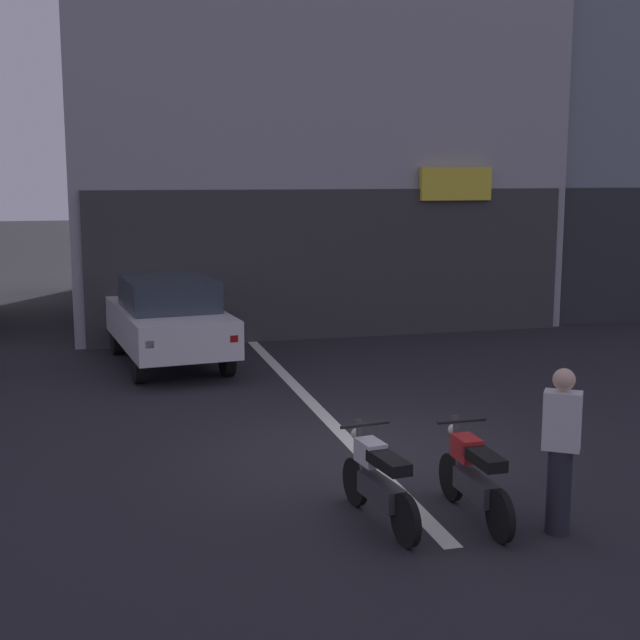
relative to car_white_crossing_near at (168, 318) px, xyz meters
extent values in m
plane|color=#232328|center=(1.90, -5.91, -0.89)|extent=(120.00, 120.00, 0.00)
cube|color=silver|center=(1.90, 0.09, -0.88)|extent=(0.20, 18.00, 0.01)
cube|color=#373739|center=(3.73, 1.88, 0.71)|extent=(10.49, 0.10, 3.20)
cube|color=yellow|center=(6.45, 1.81, 2.42)|extent=(1.64, 0.16, 0.72)
cube|color=gray|center=(12.96, 6.93, 7.28)|extent=(9.95, 9.54, 16.34)
cylinder|color=black|center=(-0.92, 1.24, -0.57)|extent=(0.25, 0.66, 0.64)
cylinder|color=black|center=(0.62, 1.42, -0.57)|extent=(0.25, 0.66, 0.64)
cylinder|color=black|center=(-0.63, -1.34, -0.57)|extent=(0.25, 0.66, 0.64)
cylinder|color=black|center=(0.91, -1.17, -0.57)|extent=(0.25, 0.66, 0.64)
cube|color=silver|center=(0.00, 0.04, -0.14)|extent=(2.20, 4.27, 0.66)
cube|color=#2D3842|center=(0.01, -0.11, 0.47)|extent=(1.76, 2.13, 0.56)
cube|color=red|center=(-0.48, -2.05, -0.09)|extent=(0.15, 0.08, 0.12)
cube|color=red|center=(0.92, -1.89, -0.09)|extent=(0.15, 0.08, 0.12)
cylinder|color=black|center=(1.32, -7.59, -0.63)|extent=(0.14, 0.52, 0.52)
cylinder|color=black|center=(1.47, -8.73, -0.63)|extent=(0.14, 0.52, 0.52)
cube|color=#38383D|center=(1.40, -8.21, -0.52)|extent=(0.30, 0.76, 0.22)
cube|color=black|center=(1.42, -8.37, -0.17)|extent=(0.30, 0.62, 0.12)
cube|color=silver|center=(1.37, -7.96, -0.19)|extent=(0.27, 0.39, 0.24)
cylinder|color=#4C4C51|center=(1.34, -7.74, -0.25)|extent=(0.10, 0.24, 0.70)
cylinder|color=black|center=(1.35, -7.82, 0.07)|extent=(0.55, 0.11, 0.04)
sphere|color=silver|center=(1.32, -7.62, -0.09)|extent=(0.12, 0.12, 0.12)
cylinder|color=black|center=(2.37, -7.72, -0.63)|extent=(0.08, 0.52, 0.52)
cylinder|color=black|center=(2.39, -8.87, -0.63)|extent=(0.08, 0.52, 0.52)
cube|color=#38383D|center=(2.38, -8.34, -0.52)|extent=(0.21, 0.74, 0.22)
cube|color=black|center=(2.39, -8.50, -0.17)|extent=(0.23, 0.60, 0.12)
cube|color=red|center=(2.38, -8.08, -0.19)|extent=(0.23, 0.36, 0.24)
cylinder|color=#4C4C51|center=(2.38, -7.86, -0.25)|extent=(0.07, 0.24, 0.70)
cylinder|color=black|center=(2.38, -7.95, 0.07)|extent=(0.55, 0.04, 0.04)
sphere|color=silver|center=(2.37, -7.74, -0.09)|extent=(0.12, 0.12, 0.12)
cylinder|color=#23232D|center=(3.05, -8.81, -0.46)|extent=(0.24, 0.24, 0.86)
cube|color=silver|center=(3.05, -8.81, 0.26)|extent=(0.42, 0.38, 0.58)
sphere|color=beige|center=(3.05, -8.81, 0.67)|extent=(0.22, 0.22, 0.22)
camera|label=1|loc=(-1.32, -16.19, 2.63)|focal=49.23mm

